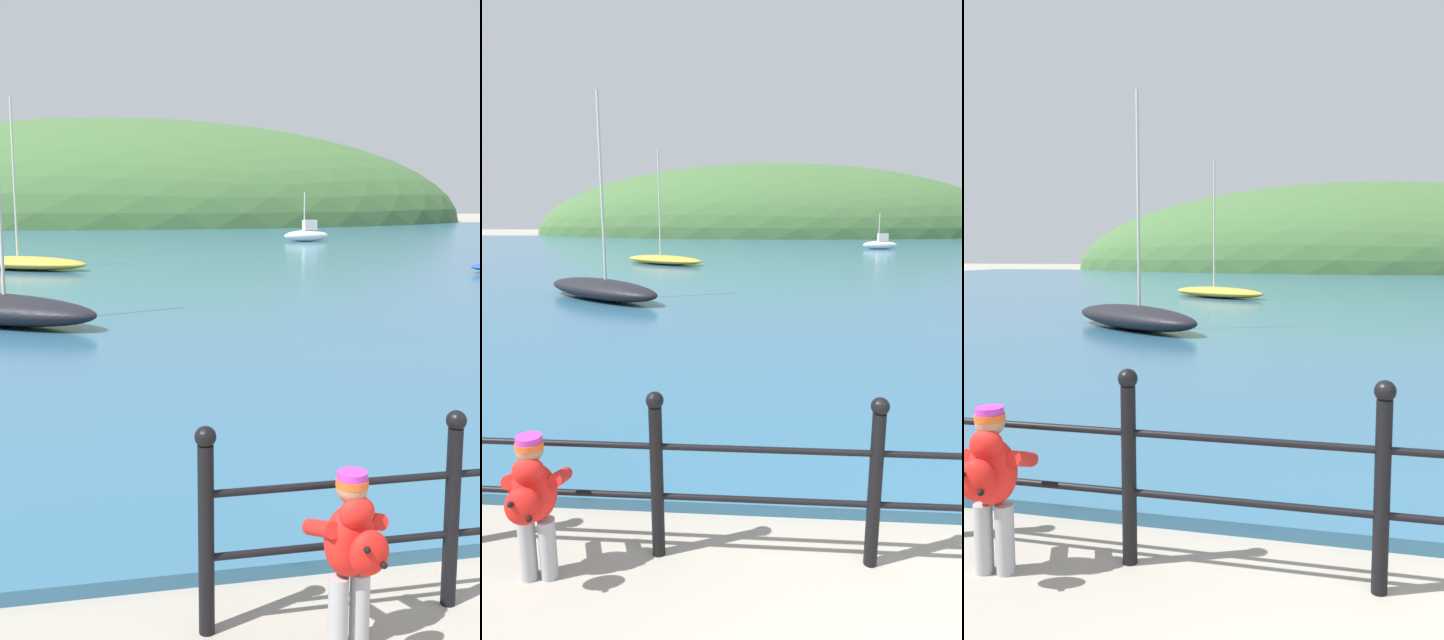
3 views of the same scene
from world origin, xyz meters
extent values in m
cube|color=#2D5B7A|center=(0.00, 32.00, 0.05)|extent=(80.00, 60.00, 0.10)
ellipsoid|color=#3D6033|center=(0.00, 69.37, 0.00)|extent=(65.03, 35.77, 19.02)
cylinder|color=black|center=(-2.18, 1.50, 0.55)|extent=(0.09, 0.09, 1.10)
sphere|color=black|center=(-2.18, 1.50, 1.15)|extent=(0.12, 0.12, 0.12)
cylinder|color=black|center=(-0.70, 1.50, 0.55)|extent=(0.09, 0.09, 1.10)
sphere|color=black|center=(-0.70, 1.50, 1.15)|extent=(0.12, 0.12, 0.12)
cylinder|color=#99999E|center=(-2.98, 1.20, 0.21)|extent=(0.11, 0.11, 0.42)
cylinder|color=#99999E|center=(-2.85, 1.22, 0.21)|extent=(0.11, 0.11, 0.42)
ellipsoid|color=red|center=(-2.92, 1.21, 0.62)|extent=(0.33, 0.26, 0.40)
ellipsoid|color=red|center=(-2.91, 1.15, 0.80)|extent=(0.22, 0.15, 0.18)
cylinder|color=red|center=(-3.06, 1.28, 0.67)|extent=(0.13, 0.32, 0.19)
cylinder|color=red|center=(-2.78, 1.32, 0.67)|extent=(0.13, 0.32, 0.19)
sphere|color=#A37556|center=(-2.92, 1.21, 0.92)|extent=(0.17, 0.17, 0.17)
cylinder|color=#E5511E|center=(-2.92, 1.21, 0.94)|extent=(0.17, 0.17, 0.04)
cylinder|color=#B233AD|center=(-2.92, 1.21, 0.98)|extent=(0.16, 0.16, 0.04)
ellipsoid|color=red|center=(-2.89, 1.01, 0.64)|extent=(0.24, 0.16, 0.24)
sphere|color=black|center=(-2.93, 0.94, 0.70)|extent=(0.04, 0.04, 0.04)
sphere|color=black|center=(-2.83, 0.96, 0.59)|extent=(0.04, 0.04, 0.04)
ellipsoid|color=black|center=(-5.89, 11.98, 0.38)|extent=(4.35, 3.68, 0.56)
cylinder|color=beige|center=(-5.71, 11.85, 3.11)|extent=(0.07, 0.07, 4.91)
ellipsoid|color=gold|center=(-6.17, 22.87, 0.31)|extent=(4.73, 3.75, 0.42)
cylinder|color=beige|center=(-6.37, 22.99, 3.05)|extent=(0.07, 0.07, 5.05)
ellipsoid|color=silver|center=(7.29, 35.78, 0.40)|extent=(2.55, 1.01, 0.59)
cube|color=silver|center=(7.48, 35.80, 0.96)|extent=(0.74, 0.48, 0.53)
cylinder|color=beige|center=(7.17, 35.77, 1.69)|extent=(0.07, 0.07, 1.99)
camera|label=1|loc=(-4.26, -2.33, 2.42)|focal=42.00mm
camera|label=2|loc=(-1.50, -1.59, 2.34)|focal=28.00mm
camera|label=3|loc=(-0.90, -1.94, 1.89)|focal=35.00mm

